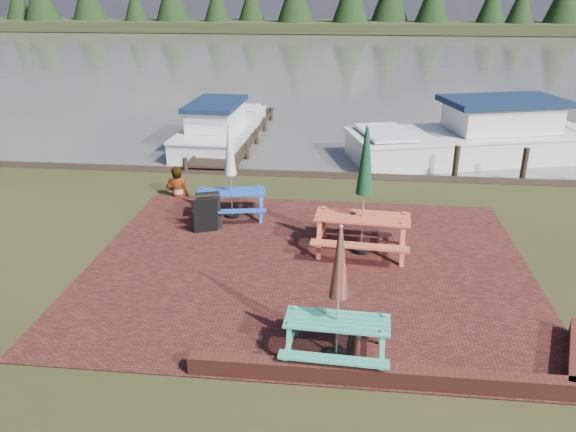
% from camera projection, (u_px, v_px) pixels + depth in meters
% --- Properties ---
extents(ground, '(120.00, 120.00, 0.00)m').
position_uv_depth(ground, '(304.00, 290.00, 10.66)').
color(ground, black).
rests_on(ground, ground).
extents(paving, '(9.00, 7.50, 0.02)m').
position_uv_depth(paving, '(308.00, 265.00, 11.57)').
color(paving, '#381512').
rests_on(paving, ground).
extents(brick_wall, '(6.21, 1.79, 0.30)m').
position_uv_depth(brick_wall, '(437.00, 372.00, 8.16)').
color(brick_wall, '#4C1E16').
rests_on(brick_wall, ground).
extents(water, '(120.00, 60.00, 0.02)m').
position_uv_depth(water, '(343.00, 58.00, 44.66)').
color(water, '#414038').
rests_on(water, ground).
extents(far_treeline, '(120.00, 10.00, 8.10)m').
position_uv_depth(far_treeline, '(348.00, 3.00, 70.05)').
color(far_treeline, black).
rests_on(far_treeline, ground).
extents(picnic_table_teal, '(1.66, 1.50, 2.22)m').
position_uv_depth(picnic_table_teal, '(338.00, 314.00, 8.44)').
color(picnic_table_teal, teal).
rests_on(picnic_table_teal, ground).
extents(picnic_table_red, '(2.13, 1.93, 2.77)m').
position_uv_depth(picnic_table_red, '(363.00, 210.00, 11.81)').
color(picnic_table_red, '#CB4F34').
rests_on(picnic_table_red, ground).
extents(picnic_table_blue, '(1.89, 1.75, 2.29)m').
position_uv_depth(picnic_table_blue, '(231.00, 187.00, 13.69)').
color(picnic_table_blue, '#1744B1').
rests_on(picnic_table_blue, ground).
extents(chalkboard, '(0.60, 0.72, 0.90)m').
position_uv_depth(chalkboard, '(207.00, 213.00, 13.01)').
color(chalkboard, black).
rests_on(chalkboard, ground).
extents(jetty, '(1.76, 9.08, 1.00)m').
position_uv_depth(jetty, '(237.00, 134.00, 21.33)').
color(jetty, black).
rests_on(jetty, ground).
extents(boat_jetty, '(2.43, 6.55, 1.88)m').
position_uv_depth(boat_jetty, '(221.00, 129.00, 20.98)').
color(boat_jetty, silver).
rests_on(boat_jetty, ground).
extents(boat_near, '(8.79, 5.04, 2.25)m').
position_uv_depth(boat_near, '(477.00, 140.00, 19.17)').
color(boat_near, silver).
rests_on(boat_near, ground).
extents(person, '(0.67, 0.47, 1.73)m').
position_uv_depth(person, '(176.00, 167.00, 14.99)').
color(person, gray).
rests_on(person, ground).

